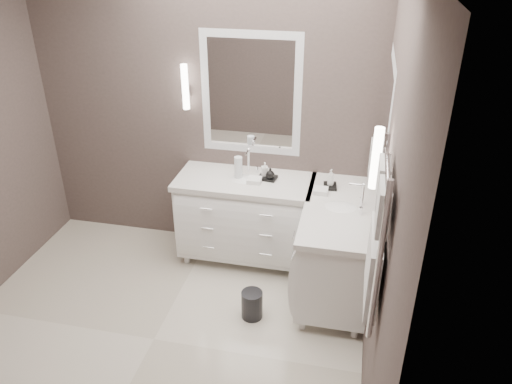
% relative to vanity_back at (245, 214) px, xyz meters
% --- Properties ---
extents(floor, '(3.20, 3.00, 0.01)m').
position_rel_vanity_back_xyz_m(floor, '(-0.45, -1.23, -0.49)').
color(floor, beige).
rests_on(floor, ground).
extents(wall_back, '(3.20, 0.01, 2.70)m').
position_rel_vanity_back_xyz_m(wall_back, '(-0.45, 0.28, 0.86)').
color(wall_back, '#4B3F3C').
rests_on(wall_back, floor).
extents(wall_right, '(0.01, 3.00, 2.70)m').
position_rel_vanity_back_xyz_m(wall_right, '(1.15, -1.23, 0.86)').
color(wall_right, '#4B3F3C').
rests_on(wall_right, floor).
extents(vanity_back, '(1.24, 0.59, 0.97)m').
position_rel_vanity_back_xyz_m(vanity_back, '(0.00, 0.00, 0.00)').
color(vanity_back, white).
rests_on(vanity_back, floor).
extents(vanity_right, '(0.59, 1.24, 0.97)m').
position_rel_vanity_back_xyz_m(vanity_right, '(0.88, -0.33, 0.00)').
color(vanity_right, white).
rests_on(vanity_right, floor).
extents(mirror_back, '(0.90, 0.02, 1.10)m').
position_rel_vanity_back_xyz_m(mirror_back, '(-0.00, 0.26, 1.06)').
color(mirror_back, white).
rests_on(mirror_back, wall_back).
extents(mirror_right, '(0.02, 0.90, 1.10)m').
position_rel_vanity_back_xyz_m(mirror_right, '(1.14, -0.43, 1.06)').
color(mirror_right, white).
rests_on(mirror_right, wall_right).
extents(sconce_back, '(0.06, 0.06, 0.40)m').
position_rel_vanity_back_xyz_m(sconce_back, '(-0.58, 0.20, 1.11)').
color(sconce_back, white).
rests_on(sconce_back, wall_back).
extents(sconce_right, '(0.06, 0.06, 0.40)m').
position_rel_vanity_back_xyz_m(sconce_right, '(1.08, -1.01, 1.11)').
color(sconce_right, white).
rests_on(sconce_right, wall_right).
extents(towel_bar_corner, '(0.03, 0.22, 0.30)m').
position_rel_vanity_back_xyz_m(towel_bar_corner, '(1.09, 0.13, 0.63)').
color(towel_bar_corner, white).
rests_on(towel_bar_corner, wall_right).
extents(towel_ladder, '(0.06, 0.58, 0.90)m').
position_rel_vanity_back_xyz_m(towel_ladder, '(1.10, -1.63, 0.91)').
color(towel_ladder, white).
rests_on(towel_ladder, wall_right).
extents(waste_bin, '(0.20, 0.20, 0.24)m').
position_rel_vanity_back_xyz_m(waste_bin, '(0.24, -0.81, -0.36)').
color(waste_bin, black).
rests_on(waste_bin, floor).
extents(amenity_tray_back, '(0.18, 0.14, 0.02)m').
position_rel_vanity_back_xyz_m(amenity_tray_back, '(0.20, 0.05, 0.38)').
color(amenity_tray_back, black).
rests_on(amenity_tray_back, vanity_back).
extents(amenity_tray_right, '(0.13, 0.16, 0.02)m').
position_rel_vanity_back_xyz_m(amenity_tray_right, '(0.76, 0.00, 0.38)').
color(amenity_tray_right, black).
rests_on(amenity_tray_right, vanity_right).
extents(water_bottle, '(0.07, 0.07, 0.21)m').
position_rel_vanity_back_xyz_m(water_bottle, '(-0.06, 0.00, 0.47)').
color(water_bottle, silver).
rests_on(water_bottle, vanity_back).
extents(soap_bottle_a, '(0.07, 0.07, 0.12)m').
position_rel_vanity_back_xyz_m(soap_bottle_a, '(0.17, 0.07, 0.45)').
color(soap_bottle_a, white).
rests_on(soap_bottle_a, amenity_tray_back).
extents(soap_bottle_b, '(0.09, 0.09, 0.10)m').
position_rel_vanity_back_xyz_m(soap_bottle_b, '(0.23, 0.02, 0.44)').
color(soap_bottle_b, black).
rests_on(soap_bottle_b, amenity_tray_back).
extents(soap_bottle_c, '(0.07, 0.07, 0.15)m').
position_rel_vanity_back_xyz_m(soap_bottle_c, '(0.76, 0.00, 0.46)').
color(soap_bottle_c, white).
rests_on(soap_bottle_c, amenity_tray_right).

